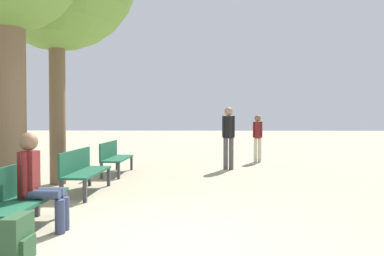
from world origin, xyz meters
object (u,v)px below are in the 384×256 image
object	(u,v)px
bench_row_1	(83,168)
backpack	(18,241)
pedestrian_near	(258,135)
bench_row_0	(18,195)
person_seated	(38,179)
bench_row_2	(114,156)
pedestrian_mid	(228,134)

from	to	relation	value
bench_row_1	backpack	distance (m)	3.57
bench_row_1	pedestrian_near	xyz separation A→B (m)	(4.06, 5.26, 0.41)
bench_row_0	person_seated	world-z (taller)	person_seated
bench_row_1	pedestrian_near	bearing A→B (deg)	52.32
bench_row_2	pedestrian_mid	distance (m)	3.19
bench_row_2	backpack	xyz separation A→B (m)	(0.54, -6.00, -0.23)
backpack	pedestrian_near	bearing A→B (deg)	68.13
bench_row_0	backpack	xyz separation A→B (m)	(0.54, -1.05, -0.23)
bench_row_1	person_seated	world-z (taller)	person_seated
bench_row_2	pedestrian_mid	size ratio (longest dim) A/B	0.94
bench_row_1	pedestrian_mid	distance (m)	4.60
bench_row_2	person_seated	size ratio (longest dim) A/B	1.32
backpack	bench_row_2	bearing A→B (deg)	95.12
pedestrian_mid	bench_row_2	bearing A→B (deg)	-162.08
bench_row_2	pedestrian_near	bearing A→B (deg)	34.46
pedestrian_near	pedestrian_mid	world-z (taller)	pedestrian_mid
pedestrian_mid	person_seated	bearing A→B (deg)	-115.27
bench_row_0	pedestrian_near	distance (m)	8.75
bench_row_2	person_seated	distance (m)	4.90
pedestrian_near	pedestrian_mid	xyz separation A→B (m)	(-1.07, -1.82, 0.12)
pedestrian_near	pedestrian_mid	bearing A→B (deg)	-120.37
backpack	pedestrian_mid	distance (m)	7.43
person_seated	pedestrian_mid	distance (m)	6.49
bench_row_0	backpack	distance (m)	1.20
person_seated	backpack	size ratio (longest dim) A/B	2.52
person_seated	pedestrian_mid	bearing A→B (deg)	64.73
backpack	pedestrian_mid	bearing A→B (deg)	70.54
bench_row_1	pedestrian_mid	size ratio (longest dim) A/B	0.94
bench_row_0	pedestrian_near	world-z (taller)	pedestrian_near
bench_row_2	backpack	size ratio (longest dim) A/B	3.31
bench_row_1	backpack	bearing A→B (deg)	-81.32
bench_row_2	bench_row_1	bearing A→B (deg)	-90.00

